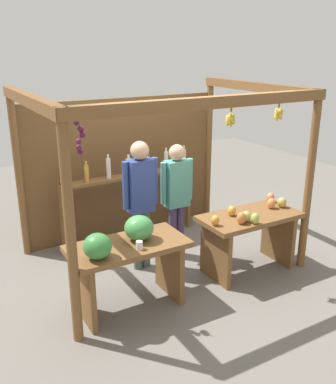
# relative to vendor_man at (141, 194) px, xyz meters

# --- Properties ---
(ground_plane) EXTENTS (12.00, 12.00, 0.00)m
(ground_plane) POSITION_rel_vendor_man_xyz_m (0.32, 0.08, -1.02)
(ground_plane) COLOR slate
(ground_plane) RESTS_ON ground
(market_stall) EXTENTS (3.19, 2.29, 2.30)m
(market_stall) POSITION_rel_vendor_man_xyz_m (0.32, 0.58, 0.33)
(market_stall) COLOR brown
(market_stall) RESTS_ON ground
(fruit_counter_left) EXTENTS (1.29, 0.67, 1.05)m
(fruit_counter_left) POSITION_rel_vendor_man_xyz_m (-0.56, -0.76, -0.35)
(fruit_counter_left) COLOR brown
(fruit_counter_left) RESTS_ON ground
(fruit_counter_right) EXTENTS (1.30, 0.65, 0.92)m
(fruit_counter_right) POSITION_rel_vendor_man_xyz_m (1.16, -0.74, -0.44)
(fruit_counter_right) COLOR brown
(fruit_counter_right) RESTS_ON ground
(bottle_shelf_unit) EXTENTS (2.04, 0.22, 1.34)m
(bottle_shelf_unit) POSITION_rel_vendor_man_xyz_m (0.26, 0.90, -0.22)
(bottle_shelf_unit) COLOR brown
(bottle_shelf_unit) RESTS_ON ground
(vendor_man) EXTENTS (0.48, 0.23, 1.69)m
(vendor_man) POSITION_rel_vendor_man_xyz_m (0.00, 0.00, 0.00)
(vendor_man) COLOR #4C5E51
(vendor_man) RESTS_ON ground
(vendor_woman) EXTENTS (0.48, 0.21, 1.58)m
(vendor_woman) POSITION_rel_vendor_man_xyz_m (0.56, 0.06, -0.08)
(vendor_woman) COLOR #4A3961
(vendor_woman) RESTS_ON ground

